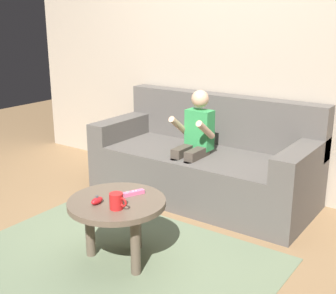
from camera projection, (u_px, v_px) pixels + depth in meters
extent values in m
plane|color=olive|center=(115.00, 249.00, 2.95)|extent=(9.16, 9.16, 0.00)
cube|color=#B2A38E|center=(229.00, 44.00, 3.78)|extent=(4.58, 0.05, 2.50)
cube|color=#56514C|center=(202.00, 175.00, 3.72)|extent=(1.83, 0.80, 0.41)
cube|color=#56514C|center=(222.00, 119.00, 3.85)|extent=(1.83, 0.16, 0.43)
cube|color=#56514C|center=(125.00, 127.00, 4.10)|extent=(0.18, 0.80, 0.18)
cube|color=#56514C|center=(302.00, 159.00, 3.18)|extent=(0.18, 0.80, 0.18)
cylinder|color=#4C4238|center=(174.00, 184.00, 3.52)|extent=(0.07, 0.07, 0.41)
cylinder|color=#4C4238|center=(188.00, 187.00, 3.45)|extent=(0.07, 0.07, 0.41)
cube|color=#4C4238|center=(184.00, 151.00, 3.56)|extent=(0.08, 0.26, 0.08)
cube|color=#4C4238|center=(197.00, 154.00, 3.49)|extent=(0.08, 0.26, 0.08)
cube|color=#33934C|center=(199.00, 130.00, 3.58)|extent=(0.21, 0.12, 0.32)
cylinder|color=#DBAA87|center=(179.00, 125.00, 3.55)|extent=(0.05, 0.23, 0.18)
cylinder|color=#DBAA87|center=(206.00, 130.00, 3.41)|extent=(0.05, 0.23, 0.18)
sphere|color=#DBAA87|center=(200.00, 99.00, 3.51)|extent=(0.14, 0.14, 0.14)
cylinder|color=brown|center=(117.00, 203.00, 2.70)|extent=(0.60, 0.60, 0.04)
cylinder|color=brown|center=(90.00, 229.00, 2.82)|extent=(0.06, 0.06, 0.38)
cylinder|color=brown|center=(135.00, 245.00, 2.61)|extent=(0.06, 0.06, 0.38)
cylinder|color=brown|center=(137.00, 222.00, 2.90)|extent=(0.06, 0.06, 0.38)
cube|color=#6B7A5B|center=(119.00, 260.00, 2.81)|extent=(1.90, 1.36, 0.01)
cube|color=pink|center=(134.00, 193.00, 2.77)|extent=(0.09, 0.14, 0.02)
cylinder|color=#99999E|center=(128.00, 192.00, 2.75)|extent=(0.02, 0.02, 0.00)
cylinder|color=silver|center=(133.00, 191.00, 2.77)|extent=(0.01, 0.01, 0.00)
cylinder|color=silver|center=(136.00, 190.00, 2.78)|extent=(0.01, 0.01, 0.00)
ellipsoid|color=red|center=(97.00, 201.00, 2.64)|extent=(0.05, 0.09, 0.04)
cylinder|color=#4C4C51|center=(97.00, 197.00, 2.63)|extent=(0.02, 0.02, 0.01)
cylinder|color=red|center=(116.00, 201.00, 2.56)|extent=(0.08, 0.08, 0.10)
torus|color=red|center=(123.00, 202.00, 2.53)|extent=(0.06, 0.01, 0.06)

